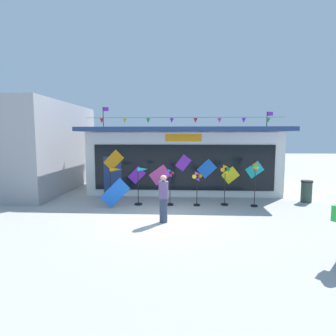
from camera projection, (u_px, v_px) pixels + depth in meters
name	position (u px, v px, depth m)	size (l,w,h in m)	color
ground_plane	(164.00, 219.00, 10.55)	(80.00, 80.00, 0.00)	#ADAAA5
kite_shop_building	(183.00, 158.00, 16.49)	(10.21, 6.02, 4.68)	silver
wind_spinner_far_left	(114.00, 178.00, 12.83)	(0.74, 0.38, 1.64)	black
wind_spinner_left	(141.00, 180.00, 12.52)	(0.63, 0.34, 1.68)	black
wind_spinner_center_left	(170.00, 183.00, 12.44)	(0.35, 0.31, 1.60)	black
wind_spinner_center_right	(197.00, 181.00, 12.34)	(0.43, 0.29, 1.51)	black
wind_spinner_right	(225.00, 177.00, 12.42)	(0.43, 0.32, 1.79)	black
wind_spinner_far_right	(255.00, 172.00, 12.18)	(0.30, 0.30, 1.89)	black
person_near_camera	(163.00, 198.00, 10.00)	(0.34, 0.34, 1.68)	#333D56
trash_bin	(306.00, 191.00, 13.12)	(0.52, 0.52, 1.00)	#2D4238
display_kite_on_ground	(115.00, 193.00, 12.10)	(0.64, 0.03, 1.16)	blue
neighbour_building	(21.00, 147.00, 16.22)	(5.92, 7.95, 4.80)	#99999E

